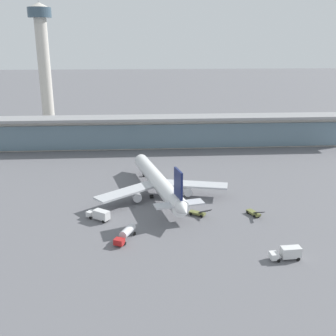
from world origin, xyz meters
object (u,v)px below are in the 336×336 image
airliner_on_stand (159,182)px  service_truck_on_taxiway_olive (198,213)px  service_truck_by_tail_red (126,233)px  service_truck_near_nose_white (287,253)px  service_truck_under_wing_white (99,215)px  service_truck_mid_apron_olive (254,213)px  control_tower (44,59)px

airliner_on_stand → service_truck_on_taxiway_olive: airliner_on_stand is taller
service_truck_by_tail_red → airliner_on_stand: bearing=71.7°
service_truck_near_nose_white → service_truck_under_wing_white: same height
service_truck_on_taxiway_olive → service_truck_under_wing_white: bearing=-177.8°
service_truck_under_wing_white → service_truck_by_tail_red: size_ratio=0.83×
service_truck_mid_apron_olive → airliner_on_stand: bearing=147.1°
service_truck_under_wing_white → service_truck_on_taxiway_olive: service_truck_under_wing_white is taller
service_truck_near_nose_white → service_truck_mid_apron_olive: service_truck_near_nose_white is taller
service_truck_mid_apron_olive → service_truck_by_tail_red: size_ratio=0.77×
service_truck_under_wing_white → service_truck_near_nose_white: bearing=-28.4°
service_truck_mid_apron_olive → control_tower: 149.47m
service_truck_under_wing_white → service_truck_by_tail_red: service_truck_under_wing_white is taller
airliner_on_stand → service_truck_under_wing_white: bearing=-135.3°
service_truck_by_tail_red → service_truck_on_taxiway_olive: size_ratio=1.36×
service_truck_on_taxiway_olive → control_tower: (-66.74, 117.04, 38.58)m
service_truck_under_wing_white → service_truck_on_taxiway_olive: 28.55m
service_truck_near_nose_white → service_truck_by_tail_red: 40.09m
airliner_on_stand → service_truck_under_wing_white: (-17.80, -17.61, -3.13)m
service_truck_on_taxiway_olive → control_tower: bearing=119.7°
control_tower → service_truck_mid_apron_olive: bearing=-54.8°
service_truck_near_nose_white → service_truck_mid_apron_olive: size_ratio=1.10×
service_truck_near_nose_white → service_truck_under_wing_white: bearing=151.6°
service_truck_on_taxiway_olive → control_tower: size_ratio=0.09×
service_truck_mid_apron_olive → service_truck_on_taxiway_olive: bearing=176.4°
service_truck_mid_apron_olive → service_truck_under_wing_white: bearing=-179.9°
service_truck_mid_apron_olive → service_truck_by_tail_red: bearing=-161.5°
service_truck_on_taxiway_olive → service_truck_near_nose_white: bearing=-56.1°
service_truck_under_wing_white → service_truck_by_tail_red: bearing=-57.3°
service_truck_by_tail_red → service_truck_near_nose_white: bearing=-18.2°
airliner_on_stand → service_truck_near_nose_white: (28.18, -42.47, -3.13)m
service_truck_mid_apron_olive → service_truck_on_taxiway_olive: same height
service_truck_by_tail_red → service_truck_under_wing_white: bearing=122.7°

